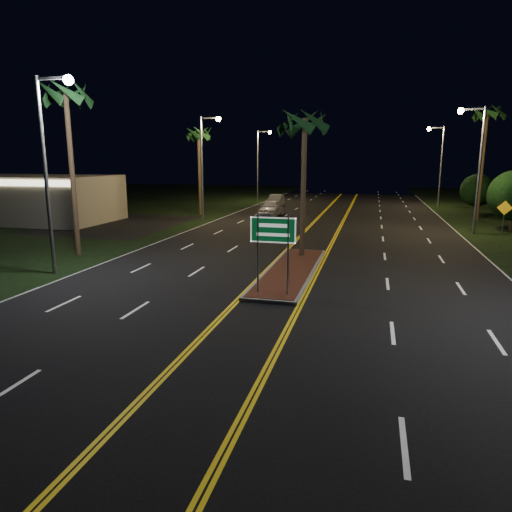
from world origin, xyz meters
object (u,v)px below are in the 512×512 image
(car_near, at_px, (271,207))
(median_island, at_px, (291,271))
(palm_left_far, at_px, (198,134))
(shrub_far, at_px, (477,190))
(palm_left_near, at_px, (66,96))
(streetlight_left_far, at_px, (260,157))
(streetlight_right_mid, at_px, (475,155))
(palm_median, at_px, (305,122))
(streetlight_left_near, at_px, (51,153))
(streetlight_right_far, at_px, (438,157))
(car_far, at_px, (276,199))
(commercial_building, at_px, (27,198))
(highway_sign, at_px, (273,238))
(streetlight_left_mid, at_px, (206,156))
(warning_sign, at_px, (504,213))
(palm_right_far, at_px, (487,114))

(car_near, bearing_deg, median_island, -74.00)
(palm_left_far, bearing_deg, shrub_far, 16.74)
(palm_left_near, bearing_deg, streetlight_left_far, 87.00)
(streetlight_right_mid, distance_m, shrub_far, 14.74)
(palm_median, distance_m, palm_left_far, 21.69)
(palm_left_near, height_order, palm_left_far, palm_left_near)
(streetlight_left_near, bearing_deg, palm_left_far, 95.21)
(median_island, bearing_deg, palm_left_near, 175.43)
(streetlight_right_far, distance_m, car_far, 18.98)
(commercial_building, distance_m, streetlight_left_near, 22.49)
(median_island, distance_m, highway_sign, 4.80)
(streetlight_left_mid, bearing_deg, warning_sign, -4.23)
(streetlight_left_mid, bearing_deg, palm_left_far, 118.67)
(streetlight_left_mid, distance_m, car_far, 15.45)
(streetlight_left_far, bearing_deg, median_island, -74.00)
(palm_median, bearing_deg, commercial_building, 159.95)
(highway_sign, height_order, streetlight_left_mid, streetlight_left_mid)
(car_near, height_order, warning_sign, warning_sign)
(streetlight_right_far, relative_size, palm_median, 1.08)
(streetlight_left_near, bearing_deg, palm_left_near, 115.26)
(palm_left_near, bearing_deg, palm_median, 11.31)
(streetlight_left_mid, distance_m, streetlight_right_mid, 21.32)
(streetlight_right_mid, height_order, palm_left_far, streetlight_right_mid)
(warning_sign, bearing_deg, streetlight_right_far, 109.74)
(streetlight_left_far, height_order, palm_left_near, palm_left_near)
(streetlight_left_mid, height_order, palm_left_far, streetlight_left_mid)
(streetlight_left_far, relative_size, palm_median, 1.08)
(median_island, height_order, palm_median, palm_median)
(palm_left_far, xyz_separation_m, car_far, (5.44, 10.30, -6.95))
(commercial_building, relative_size, warning_sign, 6.12)
(streetlight_right_mid, bearing_deg, palm_right_far, 74.71)
(palm_left_near, distance_m, car_far, 31.73)
(streetlight_right_mid, bearing_deg, palm_left_far, 165.63)
(streetlight_right_far, distance_m, palm_left_far, 27.36)
(streetlight_left_near, height_order, palm_right_far, palm_right_far)
(palm_median, xyz_separation_m, car_far, (-7.36, 27.80, -6.48))
(streetlight_right_far, bearing_deg, warning_sign, -83.11)
(commercial_building, height_order, palm_right_far, palm_right_far)
(streetlight_left_near, distance_m, palm_right_far, 35.16)
(streetlight_right_far, height_order, shrub_far, streetlight_right_far)
(palm_right_far, bearing_deg, streetlight_left_near, -132.00)
(car_near, bearing_deg, streetlight_left_near, -99.67)
(shrub_far, relative_size, car_far, 0.83)
(streetlight_left_mid, bearing_deg, streetlight_right_far, 40.30)
(palm_left_near, bearing_deg, warning_sign, 29.20)
(median_island, height_order, warning_sign, warning_sign)
(streetlight_left_mid, relative_size, palm_right_far, 0.87)
(median_island, xyz_separation_m, warning_sign, (13.00, 15.25, 1.51))
(palm_left_far, relative_size, palm_right_far, 0.85)
(streetlight_left_mid, height_order, palm_right_far, palm_right_far)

